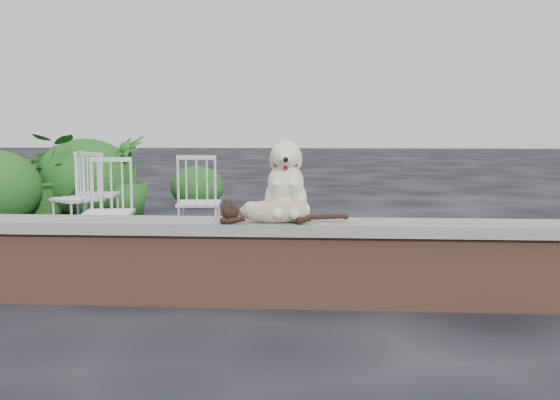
# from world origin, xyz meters

# --- Properties ---
(ground) EXTENTS (60.00, 60.00, 0.00)m
(ground) POSITION_xyz_m (0.00, 0.00, 0.00)
(ground) COLOR black
(ground) RESTS_ON ground
(brick_wall) EXTENTS (6.00, 0.30, 0.50)m
(brick_wall) POSITION_xyz_m (0.00, 0.00, 0.25)
(brick_wall) COLOR brown
(brick_wall) RESTS_ON ground
(capstone) EXTENTS (6.20, 0.40, 0.08)m
(capstone) POSITION_xyz_m (0.00, 0.00, 0.54)
(capstone) COLOR slate
(capstone) RESTS_ON brick_wall
(dog) EXTENTS (0.40, 0.50, 0.56)m
(dog) POSITION_xyz_m (0.82, 0.05, 0.86)
(dog) COLOR beige
(dog) RESTS_ON capstone
(cat) EXTENTS (1.02, 0.30, 0.17)m
(cat) POSITION_xyz_m (0.74, -0.10, 0.67)
(cat) COLOR tan
(cat) RESTS_ON capstone
(chair_b) EXTENTS (0.79, 0.79, 0.94)m
(chair_b) POSITION_xyz_m (-1.52, 2.26, 0.47)
(chair_b) COLOR white
(chair_b) RESTS_ON ground
(chair_a) EXTENTS (0.64, 0.64, 0.94)m
(chair_a) POSITION_xyz_m (-0.83, 1.22, 0.47)
(chair_a) COLOR white
(chair_a) RESTS_ON ground
(chair_e) EXTENTS (0.62, 0.62, 0.94)m
(chair_e) POSITION_xyz_m (-1.45, 2.70, 0.47)
(chair_e) COLOR white
(chair_e) RESTS_ON ground
(chair_c) EXTENTS (0.61, 0.61, 0.94)m
(chair_c) POSITION_xyz_m (-0.16, 1.99, 0.47)
(chair_c) COLOR white
(chair_c) RESTS_ON ground
(potted_plant_a) EXTENTS (1.21, 1.12, 1.12)m
(potted_plant_a) POSITION_xyz_m (-2.69, 4.17, 0.56)
(potted_plant_a) COLOR #1C4F16
(potted_plant_a) RESTS_ON ground
(potted_plant_b) EXTENTS (0.85, 0.85, 1.08)m
(potted_plant_b) POSITION_xyz_m (-1.62, 4.38, 0.54)
(potted_plant_b) COLOR #1C4F16
(potted_plant_b) RESTS_ON ground
(shrubbery) EXTENTS (3.31, 2.74, 1.10)m
(shrubbery) POSITION_xyz_m (-2.43, 4.25, 0.45)
(shrubbery) COLOR #1C4F16
(shrubbery) RESTS_ON ground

